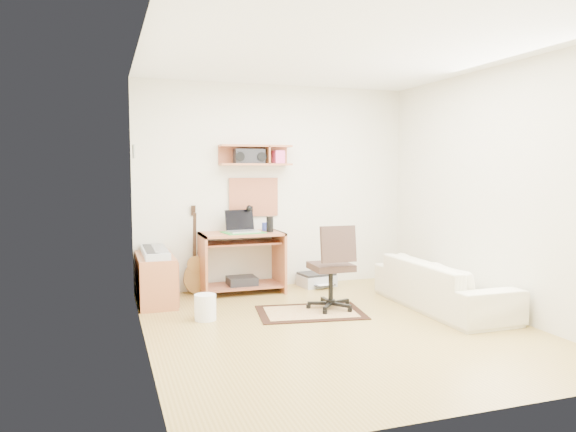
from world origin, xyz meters
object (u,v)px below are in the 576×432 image
object	(u,v)px
desk	(242,263)
task_chair	(331,267)
sofa	(443,277)
cabinet	(156,279)
printer	(316,279)

from	to	relation	value
desk	task_chair	distance (m)	1.31
desk	sofa	xyz separation A→B (m)	(1.90, -1.45, -0.02)
desk	cabinet	distance (m)	1.08
cabinet	printer	bearing A→B (deg)	6.79
cabinet	desk	bearing A→B (deg)	9.40
desk	sofa	distance (m)	2.39
printer	sofa	xyz separation A→B (m)	(0.88, -1.52, 0.27)
cabinet	task_chair	bearing A→B (deg)	-27.33
printer	sofa	world-z (taller)	sofa
desk	sofa	bearing A→B (deg)	-37.23
task_chair	desk	bearing A→B (deg)	124.67
desk	cabinet	size ratio (longest dim) A/B	1.11
task_chair	sofa	size ratio (longest dim) A/B	0.52
printer	sofa	distance (m)	1.78
cabinet	printer	xyz separation A→B (m)	(2.08, 0.25, -0.19)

